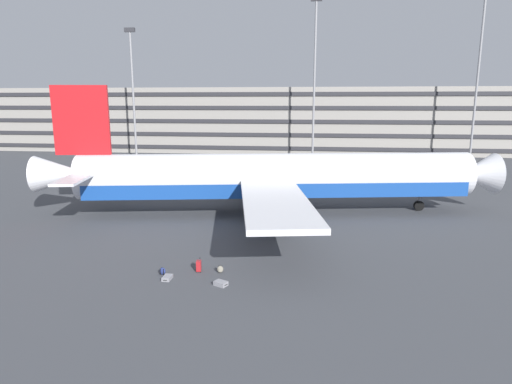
% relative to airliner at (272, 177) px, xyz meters
% --- Properties ---
extents(ground_plane, '(600.00, 600.00, 0.00)m').
position_rel_airliner_xyz_m(ground_plane, '(1.96, 1.12, -3.18)').
color(ground_plane, '#424449').
extents(terminal_structure, '(124.72, 21.69, 12.40)m').
position_rel_airliner_xyz_m(terminal_structure, '(1.96, 54.52, 3.02)').
color(terminal_structure, gray).
rests_on(terminal_structure, ground_plane).
extents(airliner, '(40.49, 32.89, 11.07)m').
position_rel_airliner_xyz_m(airliner, '(0.00, 0.00, 0.00)').
color(airliner, silver).
rests_on(airliner, ground_plane).
extents(light_mast_far_left, '(1.80, 0.50, 22.03)m').
position_rel_airliner_xyz_m(light_mast_far_left, '(-27.41, 36.84, 9.53)').
color(light_mast_far_left, gray).
rests_on(light_mast_far_left, ground_plane).
extents(light_mast_left, '(1.80, 0.50, 26.16)m').
position_rel_airliner_xyz_m(light_mast_left, '(3.83, 36.84, 11.65)').
color(light_mast_left, gray).
rests_on(light_mast_left, ground_plane).
extents(light_mast_center_left, '(1.80, 0.50, 26.09)m').
position_rel_airliner_xyz_m(light_mast_center_left, '(29.37, 36.84, 11.61)').
color(light_mast_center_left, gray).
rests_on(light_mast_center_left, ground_plane).
extents(suitcase_purple, '(0.82, 0.73, 0.24)m').
position_rel_airliner_xyz_m(suitcase_purple, '(-1.39, -16.18, -3.06)').
color(suitcase_purple, gray).
rests_on(suitcase_purple, ground_plane).
extents(suitcase_laid_flat, '(0.32, 0.43, 0.84)m').
position_rel_airliner_xyz_m(suitcase_laid_flat, '(-3.06, -14.37, -2.83)').
color(suitcase_laid_flat, '#B21E23').
rests_on(suitcase_laid_flat, ground_plane).
extents(suitcase_black, '(0.47, 0.75, 0.21)m').
position_rel_airliner_xyz_m(suitcase_black, '(-4.51, -15.74, -3.08)').
color(suitcase_black, gray).
rests_on(suitcase_black, ground_plane).
extents(backpack_silver, '(0.40, 0.33, 0.46)m').
position_rel_airliner_xyz_m(backpack_silver, '(-1.78, -14.41, -2.98)').
color(backpack_silver, gray).
rests_on(backpack_silver, ground_plane).
extents(backpack_navy, '(0.37, 0.27, 0.48)m').
position_rel_airliner_xyz_m(backpack_navy, '(-4.99, -15.09, -2.97)').
color(backpack_navy, navy).
rests_on(backpack_navy, ground_plane).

